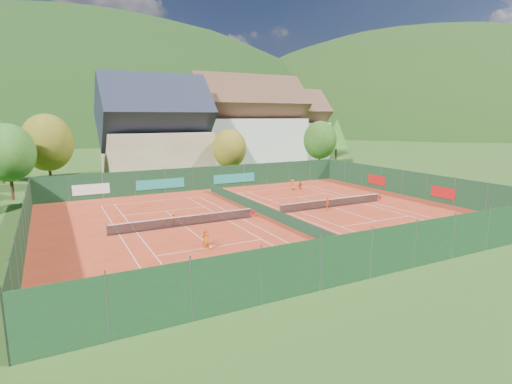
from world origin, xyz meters
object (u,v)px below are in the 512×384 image
object	(u,v)px
player_right_far_b	(300,186)
player_right_far_a	(293,185)
chalet	(155,135)
hotel_block_b	(288,129)
player_left_mid	(205,239)
player_right_near	(327,204)
player_left_near	(207,242)
ball_hopper	(440,220)
player_left_far	(173,219)
hotel_block_a	(248,127)

from	to	relation	value
player_right_far_b	player_right_far_a	bearing A→B (deg)	-67.91
chalet	hotel_block_b	distance (m)	35.85
player_left_mid	player_right_near	world-z (taller)	player_right_near
player_left_near	player_right_near	bearing A→B (deg)	24.80
ball_hopper	player_left_far	xyz separation A→B (m)	(-20.59, 10.69, 0.05)
hotel_block_b	player_right_far_b	distance (m)	40.08
hotel_block_b	player_right_near	bearing A→B (deg)	-117.49
chalet	player_left_near	world-z (taller)	chalet
ball_hopper	player_left_far	size ratio (longest dim) A/B	0.66
player_left_mid	player_right_near	distance (m)	15.78
hotel_block_b	player_left_far	bearing A→B (deg)	-131.80
player_left_near	player_left_far	size ratio (longest dim) A/B	1.08
ball_hopper	player_right_far_a	size ratio (longest dim) A/B	0.57
player_right_far_b	hotel_block_b	bearing A→B (deg)	-132.10
ball_hopper	hotel_block_a	bearing A→B (deg)	84.71
chalet	player_right_far_b	bearing A→B (deg)	-56.83
player_right_near	player_left_mid	bearing A→B (deg)	150.59
hotel_block_b	player_right_near	xyz separation A→B (m)	(-23.40, -44.97, -5.94)
player_left_far	player_right_far_a	bearing A→B (deg)	-149.89
chalet	hotel_block_a	xyz separation A→B (m)	(19.00, 6.00, 0.76)
player_right_far_a	player_right_near	bearing A→B (deg)	46.46
hotel_block_b	player_right_far_a	size ratio (longest dim) A/B	12.37
chalet	player_right_far_a	xyz separation A→B (m)	(12.75, -19.55, -5.93)
chalet	player_left_mid	size ratio (longest dim) A/B	13.17
ball_hopper	player_right_near	distance (m)	10.52
player_left_near	player_left_mid	size ratio (longest dim) A/B	1.07
hotel_block_a	player_right_far_b	xyz separation A→B (m)	(-5.66, -26.40, -6.76)
hotel_block_b	ball_hopper	bearing A→B (deg)	-108.65
player_left_near	player_right_far_b	world-z (taller)	player_left_near
player_left_mid	player_right_far_b	distance (m)	24.36
chalet	ball_hopper	bearing A→B (deg)	-69.87
player_left_far	player_right_far_a	size ratio (longest dim) A/B	0.87
player_left_mid	player_right_near	bearing A→B (deg)	41.12
hotel_block_b	player_left_mid	bearing A→B (deg)	-127.47
player_left_near	player_left_far	xyz separation A→B (m)	(-0.27, 7.50, -0.05)
hotel_block_b	player_left_near	distance (m)	64.22
hotel_block_a	player_left_mid	world-z (taller)	hotel_block_a
hotel_block_b	player_right_near	world-z (taller)	hotel_block_b
hotel_block_b	ball_hopper	distance (m)	57.48
player_left_near	player_left_mid	bearing A→B (deg)	78.30
ball_hopper	player_right_far_b	distance (m)	19.80
chalet	ball_hopper	world-z (taller)	chalet
chalet	player_right_near	distance (m)	32.97
player_left_mid	hotel_block_b	bearing A→B (deg)	74.95
ball_hopper	player_left_mid	size ratio (longest dim) A/B	0.65
ball_hopper	player_left_mid	distance (m)	20.49
hotel_block_a	player_right_far_a	xyz separation A→B (m)	(-6.25, -25.55, -6.68)
player_left_far	player_left_mid	bearing A→B (deg)	96.60
player_left_near	player_left_far	distance (m)	7.51
hotel_block_b	ball_hopper	world-z (taller)	hotel_block_b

